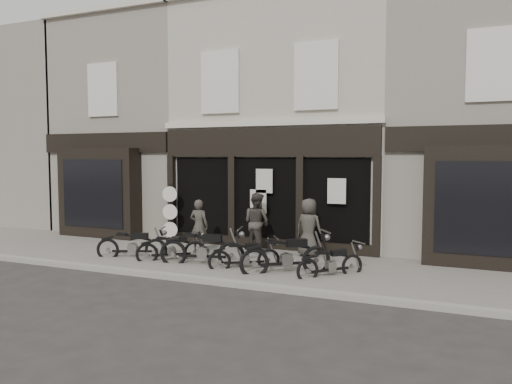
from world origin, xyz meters
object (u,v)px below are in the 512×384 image
at_px(motorcycle_0, 133,247).
at_px(motorcycle_5, 331,266).
at_px(man_right, 309,228).
at_px(advert_sign_post, 171,217).
at_px(man_left, 199,226).
at_px(motorcycle_4, 287,259).
at_px(motorcycle_2, 203,252).
at_px(motorcycle_3, 245,258).
at_px(motorcycle_1, 172,251).
at_px(man_centre, 257,222).

distance_m(motorcycle_0, motorcycle_5, 5.83).
relative_size(man_right, advert_sign_post, 0.81).
xyz_separation_m(man_left, advert_sign_post, (-1.58, 0.88, 0.10)).
xyz_separation_m(motorcycle_4, man_left, (-3.33, 1.40, 0.47)).
height_order(motorcycle_2, motorcycle_3, motorcycle_2).
bearing_deg(motorcycle_0, motorcycle_3, -21.39).
xyz_separation_m(motorcycle_1, motorcycle_5, (4.59, -0.04, -0.02)).
bearing_deg(man_left, motorcycle_5, 159.37).
bearing_deg(man_centre, motorcycle_4, 148.69).
bearing_deg(motorcycle_4, man_right, 55.41).
height_order(motorcycle_3, man_right, man_right).
bearing_deg(man_left, motorcycle_0, 41.47).
height_order(man_centre, advert_sign_post, advert_sign_post).
xyz_separation_m(motorcycle_0, advert_sign_post, (-0.20, 2.29, 0.62)).
distance_m(motorcycle_4, man_right, 2.11).
bearing_deg(motorcycle_1, motorcycle_2, -45.42).
bearing_deg(man_right, motorcycle_3, 73.59).
distance_m(motorcycle_5, man_right, 2.37).
height_order(motorcycle_1, man_right, man_right).
height_order(motorcycle_0, advert_sign_post, advert_sign_post).
bearing_deg(motorcycle_0, motorcycle_2, -22.25).
bearing_deg(motorcycle_5, motorcycle_3, 134.23).
relative_size(motorcycle_2, motorcycle_4, 1.13).
xyz_separation_m(motorcycle_0, motorcycle_2, (2.33, -0.02, 0.06)).
xyz_separation_m(motorcycle_3, man_centre, (-0.57, 2.10, 0.66)).
relative_size(motorcycle_2, man_left, 1.46).
bearing_deg(man_left, advert_sign_post, -33.11).
relative_size(motorcycle_3, motorcycle_5, 1.11).
bearing_deg(motorcycle_4, motorcycle_0, 143.74).
bearing_deg(motorcycle_0, motorcycle_4, -21.58).
relative_size(motorcycle_1, motorcycle_4, 0.81).
xyz_separation_m(motorcycle_3, motorcycle_5, (2.27, 0.07, -0.01)).
bearing_deg(man_centre, man_right, -162.74).
distance_m(motorcycle_4, advert_sign_post, 5.44).
height_order(motorcycle_1, motorcycle_3, motorcycle_1).
relative_size(motorcycle_0, motorcycle_4, 0.95).
bearing_deg(motorcycle_4, motorcycle_1, 141.60).
distance_m(motorcycle_0, man_right, 5.12).
height_order(motorcycle_3, motorcycle_4, motorcycle_4).
distance_m(motorcycle_2, man_centre, 2.31).
height_order(motorcycle_3, advert_sign_post, advert_sign_post).
bearing_deg(motorcycle_4, motorcycle_5, -32.09).
relative_size(motorcycle_0, motorcycle_5, 1.28).
distance_m(motorcycle_3, motorcycle_5, 2.27).
relative_size(man_left, man_right, 0.95).
bearing_deg(man_centre, motorcycle_0, 54.74).
height_order(motorcycle_2, man_centre, man_centre).
distance_m(motorcycle_0, advert_sign_post, 2.38).
bearing_deg(motorcycle_3, man_right, 28.75).
relative_size(motorcycle_4, advert_sign_post, 0.98).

